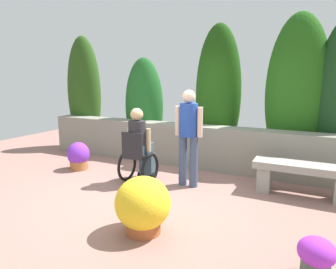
{
  "coord_description": "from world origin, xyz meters",
  "views": [
    {
      "loc": [
        2.32,
        -3.97,
        1.83
      ],
      "look_at": [
        -0.01,
        0.67,
        0.85
      ],
      "focal_mm": 32.11,
      "sensor_mm": 36.0,
      "label": 1
    }
  ],
  "objects_px": {
    "person_in_wheelchair": "(139,148)",
    "person_standing_companion": "(189,132)",
    "flower_pot_red_accent": "(316,256)",
    "flower_pot_terracotta_by_wall": "(143,206)",
    "flower_pot_purple_near": "(78,156)",
    "stone_bench": "(302,175)"
  },
  "relations": [
    {
      "from": "stone_bench",
      "to": "flower_pot_purple_near",
      "type": "distance_m",
      "value": 4.15
    },
    {
      "from": "person_in_wheelchair",
      "to": "flower_pot_terracotta_by_wall",
      "type": "distance_m",
      "value": 1.82
    },
    {
      "from": "person_in_wheelchair",
      "to": "person_standing_companion",
      "type": "relative_size",
      "value": 0.81
    },
    {
      "from": "flower_pot_purple_near",
      "to": "flower_pot_red_accent",
      "type": "height_order",
      "value": "flower_pot_purple_near"
    },
    {
      "from": "person_in_wheelchair",
      "to": "flower_pot_purple_near",
      "type": "relative_size",
      "value": 2.38
    },
    {
      "from": "person_standing_companion",
      "to": "flower_pot_red_accent",
      "type": "xyz_separation_m",
      "value": [
        2.01,
        -1.7,
        -0.74
      ]
    },
    {
      "from": "flower_pot_red_accent",
      "to": "flower_pot_terracotta_by_wall",
      "type": "bearing_deg",
      "value": -179.6
    },
    {
      "from": "stone_bench",
      "to": "person_in_wheelchair",
      "type": "distance_m",
      "value": 2.69
    },
    {
      "from": "stone_bench",
      "to": "flower_pot_purple_near",
      "type": "xyz_separation_m",
      "value": [
        -4.12,
        -0.5,
        -0.08
      ]
    },
    {
      "from": "person_in_wheelchair",
      "to": "flower_pot_red_accent",
      "type": "bearing_deg",
      "value": -26.11
    },
    {
      "from": "person_in_wheelchair",
      "to": "flower_pot_red_accent",
      "type": "height_order",
      "value": "person_in_wheelchair"
    },
    {
      "from": "person_standing_companion",
      "to": "flower_pot_purple_near",
      "type": "relative_size",
      "value": 2.94
    },
    {
      "from": "flower_pot_terracotta_by_wall",
      "to": "flower_pot_red_accent",
      "type": "xyz_separation_m",
      "value": [
        1.86,
        0.01,
        -0.12
      ]
    },
    {
      "from": "stone_bench",
      "to": "flower_pot_red_accent",
      "type": "xyz_separation_m",
      "value": [
        0.24,
        -2.08,
        -0.14
      ]
    },
    {
      "from": "stone_bench",
      "to": "flower_pot_terracotta_by_wall",
      "type": "bearing_deg",
      "value": -121.09
    },
    {
      "from": "person_standing_companion",
      "to": "flower_pot_red_accent",
      "type": "bearing_deg",
      "value": -40.71
    },
    {
      "from": "person_in_wheelchair",
      "to": "person_standing_companion",
      "type": "xyz_separation_m",
      "value": [
        0.85,
        0.21,
        0.33
      ]
    },
    {
      "from": "flower_pot_purple_near",
      "to": "flower_pot_terracotta_by_wall",
      "type": "height_order",
      "value": "flower_pot_terracotta_by_wall"
    },
    {
      "from": "stone_bench",
      "to": "flower_pot_red_accent",
      "type": "relative_size",
      "value": 3.74
    },
    {
      "from": "person_standing_companion",
      "to": "flower_pot_red_accent",
      "type": "distance_m",
      "value": 2.73
    },
    {
      "from": "person_in_wheelchair",
      "to": "person_standing_companion",
      "type": "height_order",
      "value": "person_standing_companion"
    },
    {
      "from": "flower_pot_purple_near",
      "to": "flower_pot_terracotta_by_wall",
      "type": "relative_size",
      "value": 0.81
    }
  ]
}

